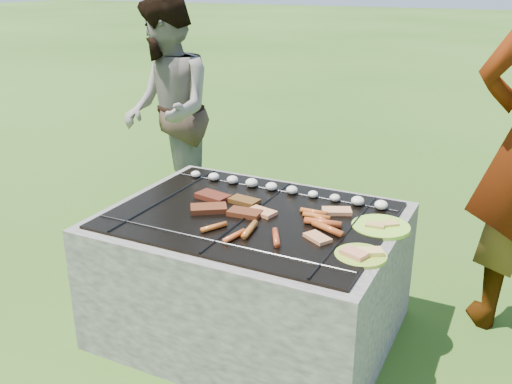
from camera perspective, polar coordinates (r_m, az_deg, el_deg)
lawn at (r=2.87m, az=-0.46°, el=-13.51°), size 60.00×60.00×0.00m
fire_pit at (r=2.72m, az=-0.47°, el=-8.60°), size 1.30×1.00×0.62m
mushrooms at (r=2.82m, az=2.81°, el=0.35°), size 1.06×0.06×0.04m
pork_slabs at (r=2.65m, az=-3.18°, el=-1.23°), size 0.39×0.29×0.02m
sausages at (r=2.42m, az=3.55°, el=-3.39°), size 0.56×0.46×0.03m
bread_on_grate at (r=2.52m, az=4.89°, el=-2.57°), size 0.46×0.42×0.02m
plate_far at (r=2.51m, az=12.37°, el=-3.41°), size 0.29×0.29×0.03m
plate_near at (r=2.25m, az=10.44°, el=-6.20°), size 0.24×0.24×0.03m
bystander at (r=3.90m, az=-8.83°, el=7.88°), size 0.92×0.93×1.52m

